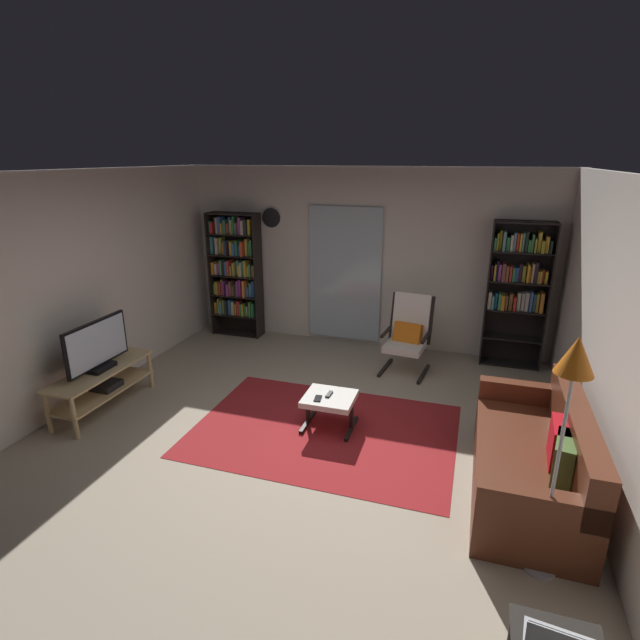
{
  "coord_description": "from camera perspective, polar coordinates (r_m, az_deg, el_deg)",
  "views": [
    {
      "loc": [
        1.56,
        -4.12,
        2.73
      ],
      "look_at": [
        0.01,
        0.72,
        1.04
      ],
      "focal_mm": 27.75,
      "sensor_mm": 36.0,
      "label": 1
    }
  ],
  "objects": [
    {
      "name": "ground_plane",
      "position": [
        5.19,
        -2.62,
        -13.42
      ],
      "size": [
        7.02,
        7.02,
        0.0
      ],
      "primitive_type": "plane",
      "color": "tan"
    },
    {
      "name": "wall_back",
      "position": [
        7.33,
        5.17,
        7.06
      ],
      "size": [
        5.6,
        0.06,
        2.6
      ],
      "primitive_type": "cube",
      "color": "silver",
      "rests_on": "ground"
    },
    {
      "name": "wall_left",
      "position": [
        6.1,
        -27.37,
        2.73
      ],
      "size": [
        0.06,
        6.0,
        2.6
      ],
      "primitive_type": "cube",
      "color": "silver",
      "rests_on": "ground"
    },
    {
      "name": "wall_right",
      "position": [
        4.51,
        31.33,
        -2.94
      ],
      "size": [
        0.06,
        6.0,
        2.6
      ],
      "primitive_type": "cube",
      "color": "silver",
      "rests_on": "ground"
    },
    {
      "name": "glass_door_panel",
      "position": [
        7.39,
        2.85,
        5.22
      ],
      "size": [
        1.1,
        0.01,
        2.0
      ],
      "primitive_type": "cube",
      "color": "silver"
    },
    {
      "name": "area_rug",
      "position": [
        5.3,
        0.49,
        -12.57
      ],
      "size": [
        2.68,
        1.91,
        0.01
      ],
      "primitive_type": "cube",
      "color": "maroon",
      "rests_on": "ground"
    },
    {
      "name": "tv_stand",
      "position": [
        6.1,
        -23.74,
        -6.59
      ],
      "size": [
        0.44,
        1.34,
        0.48
      ],
      "color": "tan",
      "rests_on": "ground"
    },
    {
      "name": "television",
      "position": [
        5.93,
        -24.3,
        -2.86
      ],
      "size": [
        0.2,
        0.91,
        0.56
      ],
      "color": "black",
      "rests_on": "tv_stand"
    },
    {
      "name": "bookshelf_near_tv",
      "position": [
        7.84,
        -9.72,
        5.67
      ],
      "size": [
        0.8,
        0.3,
        1.92
      ],
      "color": "black",
      "rests_on": "ground"
    },
    {
      "name": "bookshelf_near_sofa",
      "position": [
        7.01,
        21.8,
        3.83
      ],
      "size": [
        0.77,
        0.3,
        1.95
      ],
      "color": "black",
      "rests_on": "ground"
    },
    {
      "name": "leather_sofa",
      "position": [
        4.68,
        23.58,
        -14.65
      ],
      "size": [
        0.84,
        1.9,
        0.82
      ],
      "color": "#572918",
      "rests_on": "ground"
    },
    {
      "name": "lounge_armchair",
      "position": [
        6.6,
        10.14,
        -1.35
      ],
      "size": [
        0.63,
        0.71,
        1.02
      ],
      "color": "black",
      "rests_on": "ground"
    },
    {
      "name": "ottoman",
      "position": [
        5.22,
        1.09,
        -9.39
      ],
      "size": [
        0.53,
        0.49,
        0.36
      ],
      "color": "white",
      "rests_on": "ground"
    },
    {
      "name": "tv_remote",
      "position": [
        5.21,
        1.06,
        -8.55
      ],
      "size": [
        0.05,
        0.15,
        0.02
      ],
      "primitive_type": "cube",
      "rotation": [
        0.0,
        0.0,
        -0.04
      ],
      "color": "black",
      "rests_on": "ottoman"
    },
    {
      "name": "cell_phone",
      "position": [
        5.13,
        -0.25,
        -9.03
      ],
      "size": [
        0.09,
        0.15,
        0.01
      ],
      "primitive_type": "cube",
      "rotation": [
        0.0,
        0.0,
        0.14
      ],
      "color": "black",
      "rests_on": "ottoman"
    },
    {
      "name": "floor_lamp_by_sofa",
      "position": [
        3.37,
        27.09,
        -6.08
      ],
      "size": [
        0.23,
        0.23,
        1.73
      ],
      "color": "#A5A5AD",
      "rests_on": "ground"
    },
    {
      "name": "wall_clock",
      "position": [
        7.62,
        -5.64,
        11.66
      ],
      "size": [
        0.29,
        0.03,
        0.29
      ],
      "color": "silver"
    }
  ]
}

